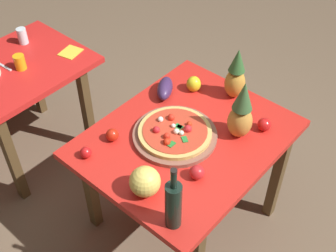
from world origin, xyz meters
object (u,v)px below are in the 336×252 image
object	(u,v)px
pizza_board	(175,135)
pizza	(175,132)
bell_pepper	(194,84)
wine_bottle	(173,204)
knife_utensil	(2,65)
background_table	(15,83)
pineapple_left	(241,113)
display_table	(186,148)
tomato_beside_pepper	(264,125)
napkin_folded	(71,52)
tomato_at_corner	(197,172)
melon	(145,182)
drinking_glass_water	(22,36)
pineapple_right	(236,76)
eggplant	(165,88)
tomato_near_board	(112,135)
drinking_glass_juice	(20,62)
tomato_by_bottle	(86,153)

from	to	relation	value
pizza_board	pizza	size ratio (longest dim) A/B	1.15
bell_pepper	wine_bottle	bearing A→B (deg)	-146.82
pizza	knife_utensil	world-z (taller)	pizza
background_table	pineapple_left	bearing A→B (deg)	-72.29
display_table	pineapple_left	size ratio (longest dim) A/B	3.14
tomato_beside_pepper	napkin_folded	world-z (taller)	tomato_beside_pepper
background_table	tomato_at_corner	bearing A→B (deg)	-86.96
melon	drinking_glass_water	distance (m)	1.59
display_table	pineapple_right	distance (m)	0.52
melon	eggplant	world-z (taller)	melon
display_table	pineapple_right	xyz separation A→B (m)	(0.46, 0.01, 0.24)
pizza_board	drinking_glass_water	world-z (taller)	drinking_glass_water
pizza	melon	world-z (taller)	melon
pizza_board	eggplant	bearing A→B (deg)	49.73
tomato_near_board	knife_utensil	distance (m)	1.04
knife_utensil	tomato_near_board	bearing A→B (deg)	-93.91
display_table	tomato_beside_pepper	distance (m)	0.45
pizza	tomato_near_board	size ratio (longest dim) A/B	5.72
background_table	eggplant	world-z (taller)	eggplant
display_table	melon	xyz separation A→B (m)	(-0.43, -0.09, 0.17)
tomato_at_corner	eggplant	bearing A→B (deg)	54.95
pizza_board	drinking_glass_juice	bearing A→B (deg)	98.64
wine_bottle	drinking_glass_water	xyz separation A→B (m)	(0.44, 1.75, -0.08)
bell_pepper	tomato_near_board	distance (m)	0.63
drinking_glass_juice	tomato_at_corner	bearing A→B (deg)	-88.78
pineapple_left	napkin_folded	bearing A→B (deg)	93.99
tomato_by_bottle	knife_utensil	distance (m)	1.04
tomato_beside_pepper	knife_utensil	world-z (taller)	tomato_beside_pepper
pineapple_right	napkin_folded	bearing A→B (deg)	107.68
tomato_near_board	knife_utensil	xyz separation A→B (m)	(-0.01, 1.04, -0.03)
wine_bottle	bell_pepper	world-z (taller)	wine_bottle
tomato_beside_pepper	knife_utensil	xyz separation A→B (m)	(-0.61, 1.61, -0.03)
wine_bottle	drinking_glass_juice	distance (m)	1.54
pizza_board	eggplant	size ratio (longest dim) A/B	2.31
background_table	pizza	size ratio (longest dim) A/B	2.45
tomato_at_corner	knife_utensil	size ratio (longest dim) A/B	0.42
pineapple_left	knife_utensil	bearing A→B (deg)	107.64
bell_pepper	tomato_by_bottle	xyz separation A→B (m)	(-0.80, 0.07, -0.01)
tomato_at_corner	pineapple_left	bearing A→B (deg)	2.66
tomato_near_board	melon	bearing A→B (deg)	-110.63
pineapple_right	drinking_glass_water	world-z (taller)	pineapple_right
background_table	wine_bottle	xyz separation A→B (m)	(-0.20, -1.57, 0.26)
wine_bottle	tomato_beside_pepper	distance (m)	0.80
drinking_glass_water	tomato_near_board	bearing A→B (deg)	-102.33
background_table	drinking_glass_water	world-z (taller)	drinking_glass_water
knife_utensil	pineapple_right	bearing A→B (deg)	-64.72
bell_pepper	drinking_glass_water	world-z (taller)	drinking_glass_water
melon	wine_bottle	bearing A→B (deg)	-102.34
display_table	pizza_board	size ratio (longest dim) A/B	2.42
pizza_board	knife_utensil	xyz separation A→B (m)	(-0.24, 1.28, -0.01)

